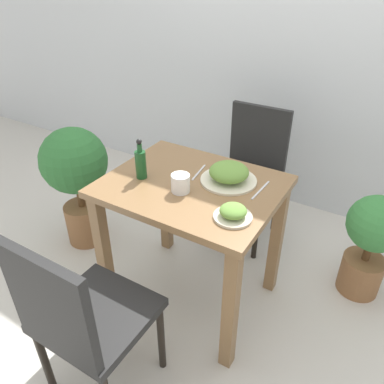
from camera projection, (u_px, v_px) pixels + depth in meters
name	position (u px, v px, depth m)	size (l,w,h in m)	color
ground_plane	(192.00, 293.00, 2.22)	(16.00, 16.00, 0.00)	beige
wall_back	(293.00, 28.00, 2.48)	(8.00, 0.05, 2.60)	silver
dining_table	(192.00, 208.00, 1.90)	(0.85, 0.68, 0.76)	olive
chair_near	(81.00, 317.00, 1.45)	(0.42, 0.42, 0.90)	black
chair_far	(250.00, 167.00, 2.49)	(0.42, 0.42, 0.90)	black
food_plate	(229.00, 174.00, 1.81)	(0.28, 0.28, 0.10)	beige
side_plate	(233.00, 213.00, 1.56)	(0.17, 0.17, 0.06)	beige
drink_cup	(181.00, 183.00, 1.73)	(0.09, 0.09, 0.09)	white
sauce_bottle	(141.00, 163.00, 1.83)	(0.05, 0.05, 0.21)	#194C23
fork_utensil	(199.00, 172.00, 1.91)	(0.03, 0.17, 0.00)	silver
spoon_utensil	(261.00, 190.00, 1.76)	(0.02, 0.19, 0.00)	silver
potted_plant_left	(76.00, 174.00, 2.38)	(0.42, 0.42, 0.83)	brown
potted_plant_right	(371.00, 240.00, 2.06)	(0.31, 0.31, 0.64)	brown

